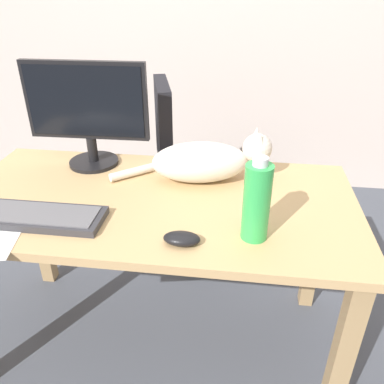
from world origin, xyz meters
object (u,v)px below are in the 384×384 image
object	(u,v)px
keyboard	(36,216)
water_bottle	(257,202)
cat	(206,160)
computer_mouse	(182,239)
monitor	(87,111)
office_chair	(191,183)

from	to	relation	value
keyboard	water_bottle	size ratio (longest dim) A/B	1.68
keyboard	cat	xyz separation A→B (m)	(0.51, 0.35, 0.07)
cat	computer_mouse	bearing A→B (deg)	-93.97
monitor	cat	distance (m)	0.50
cat	computer_mouse	distance (m)	0.42
office_chair	computer_mouse	world-z (taller)	office_chair
cat	computer_mouse	size ratio (longest dim) A/B	5.51
monitor	keyboard	xyz separation A→B (m)	(-0.04, -0.43, -0.21)
monitor	water_bottle	bearing A→B (deg)	-33.45
water_bottle	keyboard	bearing A→B (deg)	179.91
monitor	cat	size ratio (longest dim) A/B	0.79
computer_mouse	water_bottle	size ratio (longest dim) A/B	0.42
water_bottle	computer_mouse	bearing A→B (deg)	-163.11
cat	water_bottle	bearing A→B (deg)	-62.86
computer_mouse	keyboard	bearing A→B (deg)	172.42
office_chair	water_bottle	distance (m)	0.99
office_chair	keyboard	bearing A→B (deg)	-114.69
monitor	computer_mouse	world-z (taller)	monitor
monitor	keyboard	distance (m)	0.48
keyboard	cat	bearing A→B (deg)	34.31
keyboard	computer_mouse	distance (m)	0.49
office_chair	cat	distance (m)	0.63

